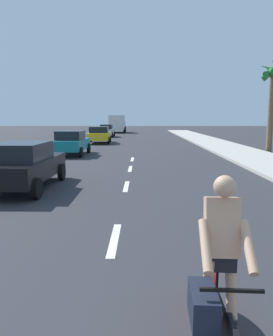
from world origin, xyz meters
The scene contains 13 objects.
ground_plane centered at (0.00, 20.00, 0.00)m, with size 160.00×160.00×0.00m, color #2D2D33.
sidewalk_strip centered at (7.24, 22.00, 0.07)m, with size 3.60×80.00×0.14m, color #B2ADA3.
lane_stripe_2 centered at (0.00, 6.88, 0.00)m, with size 0.16×1.80×0.01m, color white.
lane_stripe_3 centered at (0.00, 11.92, 0.00)m, with size 0.16×1.80×0.01m, color white.
lane_stripe_4 centered at (0.00, 15.91, 0.00)m, with size 0.16×1.80×0.01m, color white.
lane_stripe_5 centered at (0.00, 19.45, 0.00)m, with size 0.16×1.80×0.01m, color white.
cyclist centered at (1.29, 3.83, 0.83)m, with size 0.62×1.71×1.82m.
parked_car_black centered at (-3.47, 11.50, 0.84)m, with size 2.03×4.38×1.57m.
parked_car_teal centered at (-4.00, 21.64, 0.84)m, with size 1.95×4.15×1.57m.
parked_car_yellow centered at (-3.49, 31.74, 0.84)m, with size 2.27×4.63×1.57m.
parked_car_silver centered at (-3.87, 42.07, 0.84)m, with size 1.84×3.91×1.57m.
delivery_truck centered at (-3.45, 54.39, 1.50)m, with size 2.75×6.27×2.80m.
palm_tree_far centered at (9.37, 23.39, 4.69)m, with size 1.95×1.80×6.33m.
Camera 1 is at (0.53, 0.76, 2.37)m, focal length 34.76 mm.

